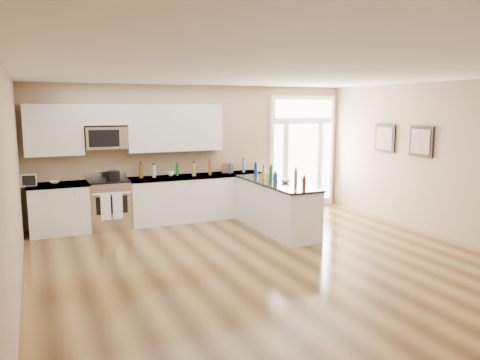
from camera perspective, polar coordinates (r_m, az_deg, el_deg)
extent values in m
plane|color=#492F14|center=(6.79, 6.41, -11.39)|extent=(8.00, 8.00, 0.00)
plane|color=tan|center=(10.06, -5.02, 3.48)|extent=(7.00, 0.00, 7.00)
plane|color=tan|center=(5.57, -26.21, -1.83)|extent=(0.00, 8.00, 8.00)
plane|color=tan|center=(8.74, 26.83, 1.72)|extent=(0.00, 8.00, 8.00)
plane|color=white|center=(6.38, 6.85, 12.91)|extent=(8.00, 8.00, 0.00)
cube|color=silver|center=(9.37, -21.17, -3.38)|extent=(1.06, 0.62, 0.90)
cube|color=black|center=(9.46, -21.03, -5.75)|extent=(1.02, 0.52, 0.10)
cube|color=black|center=(9.29, -21.33, -0.55)|extent=(1.10, 0.66, 0.04)
cube|color=silver|center=(9.86, -5.22, -2.22)|extent=(2.81, 0.62, 0.90)
cube|color=black|center=(9.94, -5.18, -4.48)|extent=(2.77, 0.52, 0.10)
cube|color=black|center=(9.78, -5.26, 0.48)|extent=(2.85, 0.66, 0.04)
cube|color=silver|center=(8.97, 4.35, -3.32)|extent=(0.65, 2.28, 0.90)
cube|color=black|center=(9.07, 4.32, -5.79)|extent=(0.61, 2.18, 0.10)
cube|color=black|center=(8.89, 4.39, -0.36)|extent=(0.69, 2.32, 0.04)
cube|color=silver|center=(9.33, -21.79, 5.69)|extent=(1.04, 0.33, 0.95)
cube|color=silver|center=(9.70, -7.95, 6.33)|extent=(1.94, 0.33, 0.95)
cube|color=silver|center=(9.40, -16.17, 7.67)|extent=(0.82, 0.33, 0.40)
cube|color=silver|center=(9.39, -16.02, 4.98)|extent=(0.78, 0.40, 0.42)
cube|color=black|center=(9.17, -16.21, 4.89)|extent=(0.56, 0.01, 0.32)
cube|color=white|center=(11.12, 7.60, 3.44)|extent=(1.70, 0.08, 2.60)
cube|color=white|center=(11.11, 7.70, 2.13)|extent=(0.78, 0.02, 1.80)
cube|color=white|center=(10.78, 4.71, 1.97)|extent=(0.22, 0.02, 1.80)
cube|color=white|center=(11.46, 10.52, 2.27)|extent=(0.22, 0.02, 1.80)
cube|color=white|center=(11.03, 7.84, 8.59)|extent=(1.50, 0.02, 0.40)
cube|color=black|center=(10.22, 17.27, 4.88)|extent=(0.04, 0.58, 0.58)
cube|color=brown|center=(10.20, 17.16, 4.88)|extent=(0.01, 0.46, 0.46)
cube|color=black|center=(9.49, 21.24, 4.40)|extent=(0.04, 0.58, 0.58)
cube|color=brown|center=(9.47, 21.13, 4.40)|extent=(0.01, 0.46, 0.46)
cube|color=silver|center=(9.45, -15.62, -2.94)|extent=(0.77, 0.63, 0.92)
cube|color=black|center=(9.37, -15.74, -0.10)|extent=(0.77, 0.60, 0.03)
cube|color=silver|center=(9.65, -16.02, 0.60)|extent=(0.77, 0.04, 0.14)
cube|color=black|center=(9.13, -15.34, -2.96)|extent=(0.58, 0.01, 0.34)
cylinder|color=silver|center=(9.06, -15.37, -1.63)|extent=(0.70, 0.02, 0.02)
cube|color=white|center=(9.08, -16.05, -3.18)|extent=(0.18, 0.02, 0.50)
cube|color=white|center=(9.11, -14.68, -3.08)|extent=(0.18, 0.02, 0.50)
cylinder|color=black|center=(9.26, -15.22, 0.54)|extent=(0.26, 0.26, 0.20)
cube|color=silver|center=(9.18, -24.34, 0.05)|extent=(0.30, 0.24, 0.24)
cube|color=brown|center=(10.12, -1.54, 1.50)|extent=(0.29, 0.25, 0.20)
imported|color=white|center=(9.32, -21.67, -0.27)|extent=(0.20, 0.20, 0.04)
imported|color=white|center=(8.78, 5.55, -0.17)|extent=(0.21, 0.21, 0.06)
imported|color=white|center=(9.69, -8.41, 0.76)|extent=(0.15, 0.15, 0.10)
cylinder|color=#19591E|center=(8.94, 3.79, 0.75)|extent=(0.07, 0.07, 0.28)
cylinder|color=navy|center=(8.65, 4.34, 0.18)|extent=(0.08, 0.08, 0.20)
cylinder|color=brown|center=(9.54, -11.97, 1.08)|extent=(0.08, 0.08, 0.28)
cylinder|color=olive|center=(9.26, 2.91, 0.86)|extent=(0.06, 0.06, 0.22)
cylinder|color=#26727F|center=(10.12, 0.44, 1.71)|extent=(0.07, 0.07, 0.28)
cylinder|color=#591919|center=(8.20, 7.81, -0.34)|extent=(0.07, 0.07, 0.20)
cylinder|color=#B2B2B7|center=(9.56, -10.45, 1.06)|extent=(0.08, 0.08, 0.25)
cylinder|color=navy|center=(9.51, 1.95, 1.20)|extent=(0.08, 0.08, 0.26)
cylinder|color=#3F7226|center=(8.45, 6.81, 0.28)|extent=(0.06, 0.06, 0.30)
cylinder|color=#19591E|center=(9.73, -7.65, 1.21)|extent=(0.07, 0.07, 0.23)
cylinder|color=navy|center=(9.92, -1.23, 1.34)|extent=(0.06, 0.06, 0.20)
cylinder|color=brown|center=(9.76, -3.68, 1.47)|extent=(0.07, 0.07, 0.29)
cylinder|color=olive|center=(9.64, -5.63, 1.28)|extent=(0.08, 0.08, 0.27)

